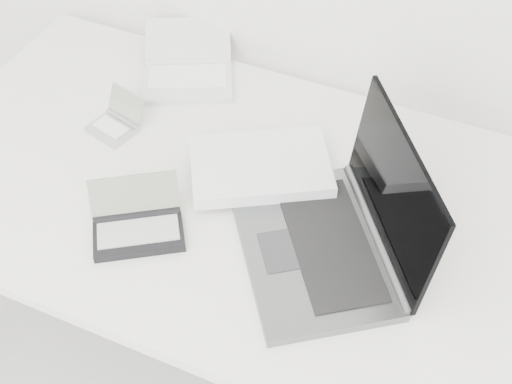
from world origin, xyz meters
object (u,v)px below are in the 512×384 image
at_px(desk, 277,218).
at_px(laptop_large, 308,208).
at_px(netbook_open_white, 188,70).
at_px(palmtop_charcoal, 138,225).

height_order(desk, laptop_large, laptop_large).
xyz_separation_m(desk, laptop_large, (0.07, -0.02, 0.09)).
xyz_separation_m(desk, netbook_open_white, (-0.36, 0.30, 0.06)).
distance_m(netbook_open_white, palmtop_charcoal, 0.50).
bearing_deg(palmtop_charcoal, laptop_large, -5.04).
bearing_deg(laptop_large, desk, -142.28).
height_order(laptop_large, palmtop_charcoal, laptop_large).
xyz_separation_m(laptop_large, netbook_open_white, (-0.44, 0.32, -0.03)).
distance_m(desk, palmtop_charcoal, 0.29).
bearing_deg(netbook_open_white, palmtop_charcoal, -100.39).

